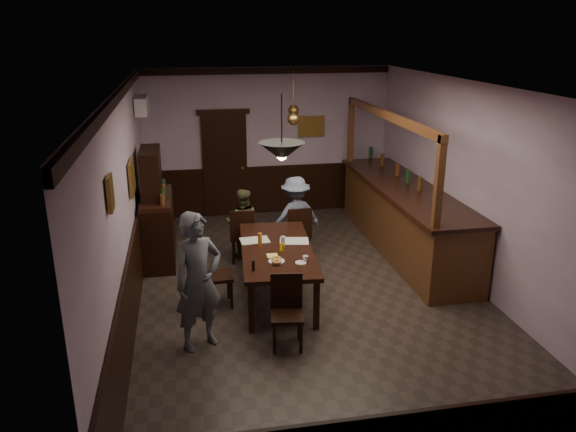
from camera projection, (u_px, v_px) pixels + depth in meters
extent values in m
cube|color=#2D2621|center=(310.00, 295.00, 8.25)|extent=(5.00, 8.00, 0.01)
cube|color=white|center=(313.00, 87.00, 7.29)|extent=(5.00, 8.00, 0.01)
cube|color=#A992AA|center=(268.00, 142.00, 11.50)|extent=(5.00, 0.01, 3.00)
cube|color=#A992AA|center=(436.00, 354.00, 4.05)|extent=(5.00, 0.01, 3.00)
cube|color=#A992AA|center=(126.00, 207.00, 7.33)|extent=(0.01, 8.00, 3.00)
cube|color=#A992AA|center=(478.00, 188.00, 8.21)|extent=(0.01, 8.00, 3.00)
cube|color=black|center=(277.00, 250.00, 8.01)|extent=(1.17, 2.27, 0.06)
cube|color=black|center=(251.00, 308.00, 7.12)|extent=(0.07, 0.07, 0.69)
cube|color=black|center=(316.00, 305.00, 7.21)|extent=(0.07, 0.07, 0.69)
cube|color=black|center=(246.00, 249.00, 9.05)|extent=(0.07, 0.07, 0.69)
cube|color=black|center=(297.00, 247.00, 9.13)|extent=(0.07, 0.07, 0.69)
cube|color=black|center=(243.00, 236.00, 9.33)|extent=(0.45, 0.45, 0.05)
cube|color=black|center=(242.00, 225.00, 9.07)|extent=(0.41, 0.09, 0.48)
cube|color=black|center=(253.00, 245.00, 9.56)|extent=(0.04, 0.04, 0.41)
cube|color=black|center=(234.00, 246.00, 9.54)|extent=(0.04, 0.04, 0.41)
cube|color=black|center=(253.00, 252.00, 9.25)|extent=(0.04, 0.04, 0.41)
cube|color=black|center=(233.00, 253.00, 9.23)|extent=(0.04, 0.04, 0.41)
cube|color=black|center=(297.00, 234.00, 9.42)|extent=(0.44, 0.44, 0.05)
cube|color=black|center=(300.00, 223.00, 9.16)|extent=(0.41, 0.07, 0.49)
cube|color=black|center=(303.00, 242.00, 9.68)|extent=(0.04, 0.04, 0.42)
cube|color=black|center=(285.00, 244.00, 9.60)|extent=(0.04, 0.04, 0.42)
cube|color=black|center=(309.00, 249.00, 9.38)|extent=(0.04, 0.04, 0.42)
cube|color=black|center=(290.00, 251.00, 9.30)|extent=(0.04, 0.04, 0.42)
cube|color=black|center=(287.00, 316.00, 6.78)|extent=(0.44, 0.44, 0.05)
cube|color=black|center=(286.00, 291.00, 6.87)|extent=(0.39, 0.09, 0.47)
cube|color=black|center=(274.00, 339.00, 6.70)|extent=(0.04, 0.04, 0.40)
cube|color=black|center=(301.00, 338.00, 6.71)|extent=(0.04, 0.04, 0.40)
cube|color=black|center=(274.00, 326.00, 7.00)|extent=(0.04, 0.04, 0.40)
cube|color=black|center=(299.00, 325.00, 7.01)|extent=(0.04, 0.04, 0.40)
cube|color=black|center=(218.00, 276.00, 7.83)|extent=(0.42, 0.42, 0.05)
cube|color=black|center=(203.00, 260.00, 7.70)|extent=(0.05, 0.41, 0.48)
cube|color=black|center=(231.00, 295.00, 7.78)|extent=(0.04, 0.04, 0.42)
cube|color=black|center=(228.00, 285.00, 8.09)|extent=(0.04, 0.04, 0.42)
cube|color=black|center=(208.00, 298.00, 7.71)|extent=(0.04, 0.04, 0.42)
cube|color=black|center=(205.00, 287.00, 8.02)|extent=(0.04, 0.04, 0.42)
imported|color=#585D65|center=(198.00, 281.00, 6.68)|extent=(0.75, 0.66, 1.72)
imported|color=brown|center=(242.00, 223.00, 9.46)|extent=(0.65, 0.55, 1.19)
imported|color=slate|center=(295.00, 216.00, 9.52)|extent=(0.98, 0.70, 1.38)
cube|color=silver|center=(255.00, 240.00, 8.27)|extent=(0.44, 0.32, 0.01)
cube|color=silver|center=(294.00, 241.00, 8.24)|extent=(0.47, 0.37, 0.01)
cube|color=#FEFE5D|center=(272.00, 255.00, 7.72)|extent=(0.16, 0.16, 0.00)
cylinder|color=white|center=(301.00, 263.00, 7.48)|extent=(0.15, 0.15, 0.01)
imported|color=white|center=(305.00, 258.00, 7.51)|extent=(0.09, 0.09, 0.07)
cylinder|color=white|center=(276.00, 261.00, 7.52)|extent=(0.22, 0.22, 0.01)
torus|color=#C68C47|center=(277.00, 262.00, 7.43)|extent=(0.13, 0.13, 0.04)
torus|color=#C68C47|center=(276.00, 259.00, 7.54)|extent=(0.13, 0.13, 0.04)
cylinder|color=yellow|center=(282.00, 247.00, 7.85)|extent=(0.07, 0.07, 0.12)
cylinder|color=#BF721E|center=(260.00, 240.00, 8.02)|extent=(0.06, 0.06, 0.20)
cylinder|color=silver|center=(283.00, 241.00, 8.03)|extent=(0.06, 0.06, 0.15)
cylinder|color=black|center=(253.00, 266.00, 7.23)|extent=(0.04, 0.04, 0.14)
cube|color=black|center=(159.00, 231.00, 9.35)|extent=(0.51, 1.44, 1.03)
cube|color=black|center=(156.00, 198.00, 9.17)|extent=(0.49, 1.39, 0.08)
cube|color=black|center=(151.00, 174.00, 9.03)|extent=(0.31, 0.92, 0.82)
cube|color=#4E2814|center=(404.00, 220.00, 9.76)|extent=(0.91, 4.23, 1.11)
cube|color=black|center=(405.00, 188.00, 9.58)|extent=(1.01, 4.33, 0.06)
cube|color=#4E2814|center=(388.00, 116.00, 9.11)|extent=(0.10, 4.13, 0.12)
cube|color=#4E2814|center=(439.00, 184.00, 7.43)|extent=(0.10, 0.10, 1.31)
cube|color=#4E2814|center=(351.00, 131.00, 11.18)|extent=(0.10, 0.10, 1.31)
cube|color=black|center=(225.00, 166.00, 11.44)|extent=(0.90, 0.06, 2.10)
cube|color=white|center=(142.00, 105.00, 9.75)|extent=(0.20, 0.85, 0.30)
cube|color=olive|center=(110.00, 193.00, 5.64)|extent=(0.04, 0.28, 0.36)
cube|color=olive|center=(132.00, 177.00, 8.02)|extent=(0.04, 0.62, 0.48)
cube|color=olive|center=(311.00, 126.00, 11.52)|extent=(0.55, 0.04, 0.42)
cylinder|color=black|center=(282.00, 123.00, 6.63)|extent=(0.02, 0.02, 0.68)
cone|color=black|center=(282.00, 151.00, 6.74)|extent=(0.56, 0.56, 0.22)
sphere|color=#FFD88C|center=(282.00, 155.00, 6.76)|extent=(0.12, 0.12, 0.12)
cylinder|color=#BF8C3F|center=(293.00, 97.00, 9.13)|extent=(0.02, 0.02, 0.70)
cone|color=#BF8C3F|center=(293.00, 119.00, 9.25)|extent=(0.20, 0.20, 0.22)
sphere|color=#FFD88C|center=(293.00, 122.00, 9.26)|extent=(0.12, 0.12, 0.12)
cylinder|color=#BF8C3F|center=(293.00, 91.00, 10.10)|extent=(0.02, 0.02, 0.70)
cone|color=#BF8C3F|center=(293.00, 110.00, 10.21)|extent=(0.20, 0.20, 0.22)
sphere|color=#FFD88C|center=(293.00, 113.00, 10.22)|extent=(0.12, 0.12, 0.12)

